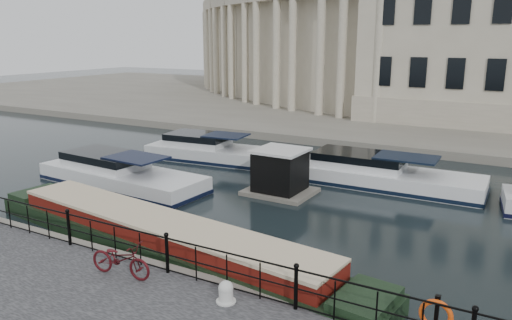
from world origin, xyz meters
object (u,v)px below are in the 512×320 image
(bicycle, at_px, (121,259))
(narrowboat, at_px, (161,242))
(mooring_bollard, at_px, (226,292))
(harbour_hut, at_px, (280,174))
(life_ring_post, at_px, (436,315))

(bicycle, xyz_separation_m, narrowboat, (-0.87, 2.73, -0.70))
(mooring_bollard, distance_m, narrowboat, 4.89)
(bicycle, distance_m, mooring_bollard, 3.34)
(narrowboat, xyz_separation_m, harbour_hut, (0.57, 7.82, 0.59))
(bicycle, xyz_separation_m, mooring_bollard, (3.32, 0.24, -0.24))
(mooring_bollard, height_order, narrowboat, narrowboat)
(bicycle, bearing_deg, life_ring_post, -89.00)
(bicycle, bearing_deg, harbour_hut, -3.46)
(narrowboat, distance_m, harbour_hut, 7.86)
(mooring_bollard, height_order, harbour_hut, harbour_hut)
(narrowboat, relative_size, harbour_hut, 5.30)
(bicycle, relative_size, harbour_hut, 0.63)
(harbour_hut, bearing_deg, narrowboat, -92.65)
(mooring_bollard, height_order, life_ring_post, life_ring_post)
(mooring_bollard, relative_size, life_ring_post, 0.49)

